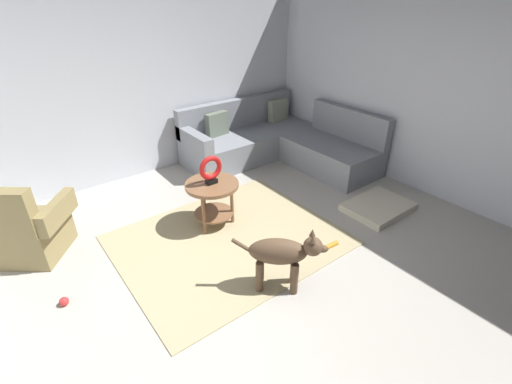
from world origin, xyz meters
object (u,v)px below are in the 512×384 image
object	(u,v)px
side_table	(212,193)
dog_bed_mat	(378,207)
sectional_couch	(278,143)
armchair	(25,230)
dog_toy_rope	(330,246)
torus_sculpture	(211,169)
dog	(283,254)
dog_toy_ball	(64,301)

from	to	relation	value
side_table	dog_bed_mat	xyz separation A→B (m)	(1.79, -0.99, -0.37)
sectional_couch	armchair	world-z (taller)	same
side_table	dog_toy_rope	distance (m)	1.42
torus_sculpture	sectional_couch	bearing A→B (deg)	27.91
armchair	dog_bed_mat	size ratio (longest dim) A/B	1.25
dog	dog_toy_ball	world-z (taller)	dog
torus_sculpture	dog_bed_mat	bearing A→B (deg)	-29.04
armchair	dog_bed_mat	world-z (taller)	armchair
dog_toy_ball	dog_toy_rope	world-z (taller)	dog_toy_ball
armchair	side_table	xyz separation A→B (m)	(1.79, -0.64, 0.09)
side_table	dog_bed_mat	size ratio (longest dim) A/B	0.75
side_table	dog_toy_rope	xyz separation A→B (m)	(0.74, -1.14, -0.39)
side_table	torus_sculpture	world-z (taller)	torus_sculpture
sectional_couch	armchair	xyz separation A→B (m)	(-3.58, -0.31, 0.03)
side_table	dog_bed_mat	distance (m)	2.08
dog_bed_mat	dog_toy_ball	distance (m)	3.56
dog_bed_mat	dog	world-z (taller)	dog
torus_sculpture	dog_toy_ball	distance (m)	1.85
armchair	dog_toy_rope	size ratio (longest dim) A/B	5.12
dog	dog_toy_ball	xyz separation A→B (m)	(-1.65, 0.98, -0.34)
torus_sculpture	dog_toy_ball	xyz separation A→B (m)	(-1.70, -0.28, -0.67)
dog_toy_ball	dog_bed_mat	bearing A→B (deg)	-11.58
side_table	dog_toy_ball	xyz separation A→B (m)	(-1.70, -0.28, -0.38)
sectional_couch	dog	world-z (taller)	sectional_couch
dog_toy_ball	dog_toy_rope	size ratio (longest dim) A/B	0.41
dog_bed_mat	dog_toy_ball	world-z (taller)	dog_bed_mat
dog_toy_rope	sectional_couch	bearing A→B (deg)	63.38
armchair	dog_toy_ball	world-z (taller)	armchair
side_table	dog_toy_ball	size ratio (longest dim) A/B	7.59
sectional_couch	dog	xyz separation A→B (m)	(-1.84, -2.21, 0.09)
torus_sculpture	dog	size ratio (longest dim) A/B	0.49
dog_bed_mat	dog	xyz separation A→B (m)	(-1.84, -0.27, 0.33)
side_table	dog_bed_mat	world-z (taller)	side_table
side_table	dog	xyz separation A→B (m)	(-0.05, -1.26, -0.04)
sectional_couch	armchair	distance (m)	3.60
armchair	dog_toy_ball	xyz separation A→B (m)	(0.09, -0.92, -0.28)
armchair	dog_toy_rope	distance (m)	3.12
dog	dog_toy_rope	bearing A→B (deg)	140.03
dog	dog_toy_rope	size ratio (longest dim) A/B	3.41
armchair	sectional_couch	bearing A→B (deg)	43.08
dog_bed_mat	side_table	bearing A→B (deg)	150.96
torus_sculpture	dog_toy_ball	size ratio (longest dim) A/B	4.12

